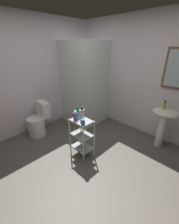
{
  "coord_description": "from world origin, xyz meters",
  "views": [
    {
      "loc": [
        1.35,
        -1.19,
        1.88
      ],
      "look_at": [
        -0.37,
        0.52,
        0.76
      ],
      "focal_mm": 22.89,
      "sensor_mm": 36.0,
      "label": 1
    }
  ],
  "objects_px": {
    "shower_stall": "(85,105)",
    "conditioner_bottle_purple": "(75,116)",
    "toilet": "(38,122)",
    "storage_cart": "(82,135)",
    "hand_soap_bottle": "(164,105)",
    "rinse_cup": "(83,122)",
    "lotion_bottle_white": "(82,115)",
    "body_wash_bottle_green": "(78,113)",
    "pedestal_sink": "(164,121)"
  },
  "relations": [
    {
      "from": "shower_stall",
      "to": "conditioner_bottle_purple",
      "type": "height_order",
      "value": "shower_stall"
    },
    {
      "from": "toilet",
      "to": "conditioner_bottle_purple",
      "type": "distance_m",
      "value": 1.26
    },
    {
      "from": "storage_cart",
      "to": "hand_soap_bottle",
      "type": "xyz_separation_m",
      "value": [
        0.84,
        1.31,
        0.44
      ]
    },
    {
      "from": "shower_stall",
      "to": "rinse_cup",
      "type": "xyz_separation_m",
      "value": [
        1.08,
        -1.05,
        0.32
      ]
    },
    {
      "from": "storage_cart",
      "to": "lotion_bottle_white",
      "type": "distance_m",
      "value": 0.41
    },
    {
      "from": "body_wash_bottle_green",
      "to": "conditioner_bottle_purple",
      "type": "relative_size",
      "value": 1.12
    },
    {
      "from": "pedestal_sink",
      "to": "rinse_cup",
      "type": "bearing_deg",
      "value": -119.12
    },
    {
      "from": "pedestal_sink",
      "to": "toilet",
      "type": "bearing_deg",
      "value": -144.34
    },
    {
      "from": "body_wash_bottle_green",
      "to": "pedestal_sink",
      "type": "bearing_deg",
      "value": 51.38
    },
    {
      "from": "shower_stall",
      "to": "lotion_bottle_white",
      "type": "height_order",
      "value": "shower_stall"
    },
    {
      "from": "pedestal_sink",
      "to": "hand_soap_bottle",
      "type": "bearing_deg",
      "value": 176.1
    },
    {
      "from": "conditioner_bottle_purple",
      "to": "rinse_cup",
      "type": "distance_m",
      "value": 0.21
    },
    {
      "from": "rinse_cup",
      "to": "storage_cart",
      "type": "bearing_deg",
      "value": 146.96
    },
    {
      "from": "body_wash_bottle_green",
      "to": "shower_stall",
      "type": "bearing_deg",
      "value": 131.4
    },
    {
      "from": "pedestal_sink",
      "to": "toilet",
      "type": "relative_size",
      "value": 1.07
    },
    {
      "from": "lotion_bottle_white",
      "to": "storage_cart",
      "type": "bearing_deg",
      "value": -154.71
    },
    {
      "from": "shower_stall",
      "to": "toilet",
      "type": "relative_size",
      "value": 2.63
    },
    {
      "from": "lotion_bottle_white",
      "to": "toilet",
      "type": "bearing_deg",
      "value": -169.68
    },
    {
      "from": "toilet",
      "to": "pedestal_sink",
      "type": "bearing_deg",
      "value": 35.66
    },
    {
      "from": "shower_stall",
      "to": "body_wash_bottle_green",
      "type": "distance_m",
      "value": 1.3
    },
    {
      "from": "lotion_bottle_white",
      "to": "body_wash_bottle_green",
      "type": "height_order",
      "value": "lotion_bottle_white"
    },
    {
      "from": "pedestal_sink",
      "to": "body_wash_bottle_green",
      "type": "distance_m",
      "value": 1.66
    },
    {
      "from": "conditioner_bottle_purple",
      "to": "rinse_cup",
      "type": "xyz_separation_m",
      "value": [
        0.21,
        -0.02,
        -0.03
      ]
    },
    {
      "from": "toilet",
      "to": "rinse_cup",
      "type": "distance_m",
      "value": 1.44
    },
    {
      "from": "body_wash_bottle_green",
      "to": "conditioner_bottle_purple",
      "type": "xyz_separation_m",
      "value": [
        0.04,
        -0.09,
        -0.01
      ]
    },
    {
      "from": "body_wash_bottle_green",
      "to": "conditioner_bottle_purple",
      "type": "height_order",
      "value": "body_wash_bottle_green"
    },
    {
      "from": "toilet",
      "to": "hand_soap_bottle",
      "type": "height_order",
      "value": "hand_soap_bottle"
    },
    {
      "from": "body_wash_bottle_green",
      "to": "rinse_cup",
      "type": "relative_size",
      "value": 1.99
    },
    {
      "from": "storage_cart",
      "to": "rinse_cup",
      "type": "height_order",
      "value": "rinse_cup"
    },
    {
      "from": "hand_soap_bottle",
      "to": "lotion_bottle_white",
      "type": "distance_m",
      "value": 1.55
    },
    {
      "from": "hand_soap_bottle",
      "to": "body_wash_bottle_green",
      "type": "height_order",
      "value": "hand_soap_bottle"
    },
    {
      "from": "toilet",
      "to": "storage_cart",
      "type": "xyz_separation_m",
      "value": [
        1.23,
        0.22,
        0.12
      ]
    },
    {
      "from": "conditioner_bottle_purple",
      "to": "toilet",
      "type": "bearing_deg",
      "value": -172.05
    },
    {
      "from": "lotion_bottle_white",
      "to": "conditioner_bottle_purple",
      "type": "distance_m",
      "value": 0.12
    },
    {
      "from": "hand_soap_bottle",
      "to": "lotion_bottle_white",
      "type": "xyz_separation_m",
      "value": [
        -0.83,
        -1.31,
        -0.03
      ]
    },
    {
      "from": "pedestal_sink",
      "to": "hand_soap_bottle",
      "type": "xyz_separation_m",
      "value": [
        -0.06,
        0.0,
        0.3
      ]
    },
    {
      "from": "toilet",
      "to": "storage_cart",
      "type": "height_order",
      "value": "toilet"
    },
    {
      "from": "body_wash_bottle_green",
      "to": "rinse_cup",
      "type": "bearing_deg",
      "value": -23.51
    },
    {
      "from": "hand_soap_bottle",
      "to": "body_wash_bottle_green",
      "type": "distance_m",
      "value": 1.61
    },
    {
      "from": "toilet",
      "to": "conditioner_bottle_purple",
      "type": "bearing_deg",
      "value": 7.95
    },
    {
      "from": "lotion_bottle_white",
      "to": "conditioner_bottle_purple",
      "type": "bearing_deg",
      "value": -145.48
    },
    {
      "from": "pedestal_sink",
      "to": "toilet",
      "type": "distance_m",
      "value": 2.64
    },
    {
      "from": "pedestal_sink",
      "to": "storage_cart",
      "type": "distance_m",
      "value": 1.6
    },
    {
      "from": "toilet",
      "to": "storage_cart",
      "type": "distance_m",
      "value": 1.26
    },
    {
      "from": "toilet",
      "to": "body_wash_bottle_green",
      "type": "distance_m",
      "value": 1.24
    },
    {
      "from": "hand_soap_bottle",
      "to": "lotion_bottle_white",
      "type": "height_order",
      "value": "lotion_bottle_white"
    },
    {
      "from": "pedestal_sink",
      "to": "rinse_cup",
      "type": "distance_m",
      "value": 1.61
    },
    {
      "from": "body_wash_bottle_green",
      "to": "rinse_cup",
      "type": "height_order",
      "value": "body_wash_bottle_green"
    },
    {
      "from": "rinse_cup",
      "to": "toilet",
      "type": "bearing_deg",
      "value": -174.14
    },
    {
      "from": "shower_stall",
      "to": "rinse_cup",
      "type": "bearing_deg",
      "value": -44.21
    }
  ]
}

